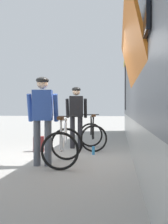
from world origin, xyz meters
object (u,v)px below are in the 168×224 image
Objects in this scene: water_bottle_near_the_bikes at (93,150)px; backpack_on_platform at (39,144)px; cyclist_far_in_dark at (76,112)px; bicycle_near_white at (63,145)px; cyclist_near_in_blue at (42,113)px; bicycle_far_black at (92,135)px.

backpack_on_platform is at bearing 167.27° from water_bottle_near_the_bikes.
cyclist_far_in_dark reaches higher than bicycle_near_white.
cyclist_near_in_blue reaches higher than bicycle_far_black.
bicycle_near_white is at bearing -71.74° from backpack_on_platform.
bicycle_far_black is 5.74× the size of water_bottle_near_the_bikes.
bicycle_far_black is 2.95× the size of backpack_on_platform.
cyclist_far_in_dark is 1.43m from backpack_on_platform.
cyclist_near_in_blue is 1.95m from water_bottle_near_the_bikes.
cyclist_far_in_dark is at bearing 119.67° from water_bottle_near_the_bikes.
bicycle_far_black is (0.76, 2.35, -0.65)m from cyclist_near_in_blue.
cyclist_far_in_dark is 4.40× the size of backpack_on_platform.
water_bottle_near_the_bikes is (0.59, -1.03, -0.95)m from cyclist_far_in_dark.
water_bottle_near_the_bikes is (0.12, -0.90, -0.30)m from bicycle_far_black.
cyclist_far_in_dark is at bearing 24.47° from backpack_on_platform.
cyclist_near_in_blue is at bearing -107.97° from bicycle_far_black.
backpack_on_platform is (-1.38, -0.56, -0.20)m from bicycle_far_black.
cyclist_far_in_dark is 0.82m from bicycle_far_black.
backpack_on_platform is 1.95× the size of water_bottle_near_the_bikes.
bicycle_near_white is at bearing -110.33° from water_bottle_near_the_bikes.
bicycle_near_white is 2.24m from bicycle_far_black.
water_bottle_near_the_bikes is at bearing -82.66° from bicycle_far_black.
cyclist_near_in_blue is 8.58× the size of water_bottle_near_the_bikes.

